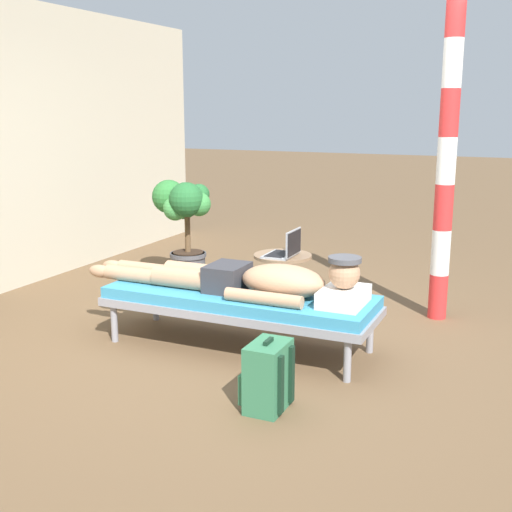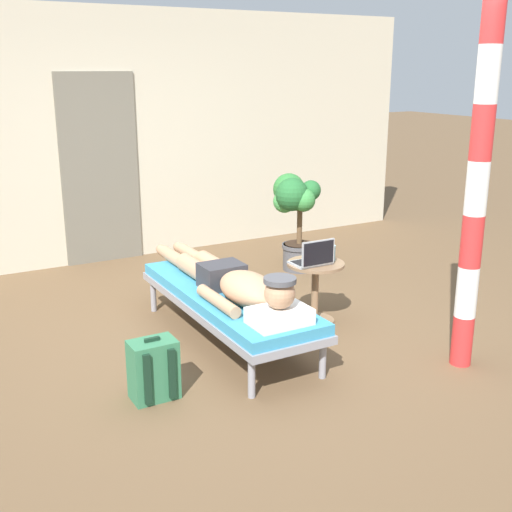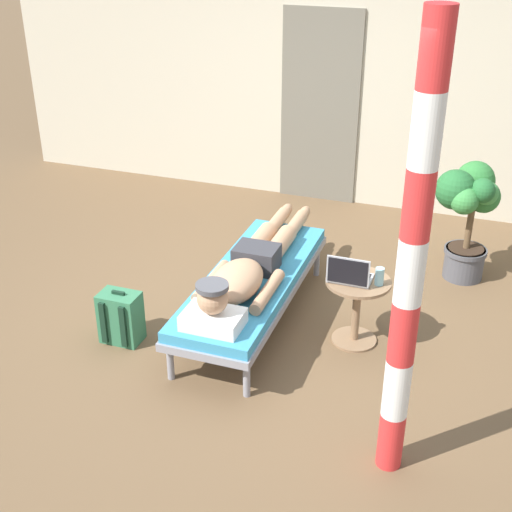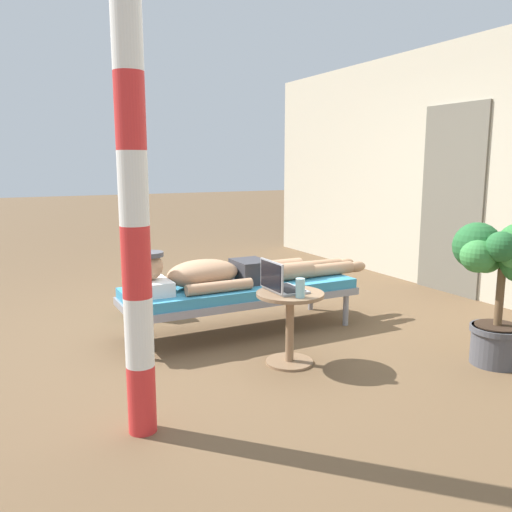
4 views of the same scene
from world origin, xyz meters
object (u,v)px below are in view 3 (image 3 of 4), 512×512
person_reclining (248,269)px  side_table (357,300)px  lounge_chair (252,282)px  potted_plant (468,206)px  drink_glass (379,276)px  porch_post (410,272)px  backpack (121,317)px  laptop (349,275)px

person_reclining → side_table: (0.82, 0.10, -0.16)m
lounge_chair → potted_plant: size_ratio=1.97×
lounge_chair → person_reclining: (0.00, -0.11, 0.17)m
side_table → drink_glass: size_ratio=3.96×
side_table → potted_plant: potted_plant is taller
potted_plant → porch_post: (-0.18, -2.52, 0.63)m
drink_glass → potted_plant: bearing=69.4°
drink_glass → backpack: drink_glass is taller
person_reclining → drink_glass: size_ratio=16.43×
backpack → drink_glass: bearing=17.3°
person_reclining → potted_plant: 2.05m
laptop → potted_plant: size_ratio=0.31×
side_table → potted_plant: size_ratio=0.52×
porch_post → laptop: bearing=114.8°
backpack → potted_plant: bearing=39.4°
potted_plant → side_table: bearing=-116.3°
drink_glass → potted_plant: potted_plant is taller
person_reclining → porch_post: bearing=-40.3°
drink_glass → porch_post: (0.32, -1.19, 0.71)m
person_reclining → laptop: 0.77m
person_reclining → backpack: size_ratio=5.12×
backpack → laptop: bearing=18.2°
side_table → drink_glass: bearing=-4.6°
side_table → laptop: (-0.06, -0.05, 0.23)m
side_table → porch_post: porch_post is taller
drink_glass → lounge_chair: bearing=178.9°
laptop → drink_glass: 0.21m
potted_plant → porch_post: bearing=-94.1°
side_table → backpack: 1.76m
drink_glass → potted_plant: 1.43m
lounge_chair → potted_plant: potted_plant is taller
person_reclining → laptop: size_ratio=7.00×
laptop → person_reclining: bearing=-176.3°
backpack → side_table: bearing=19.2°
laptop → lounge_chair: bearing=175.7°
person_reclining → lounge_chair: bearing=90.0°
side_table → backpack: (-1.66, -0.58, -0.16)m
person_reclining → laptop: bearing=3.7°
person_reclining → side_table: bearing=7.0°
side_table → backpack: bearing=-160.8°
person_reclining → drink_glass: 0.98m
backpack → porch_post: (2.13, -0.62, 1.10)m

